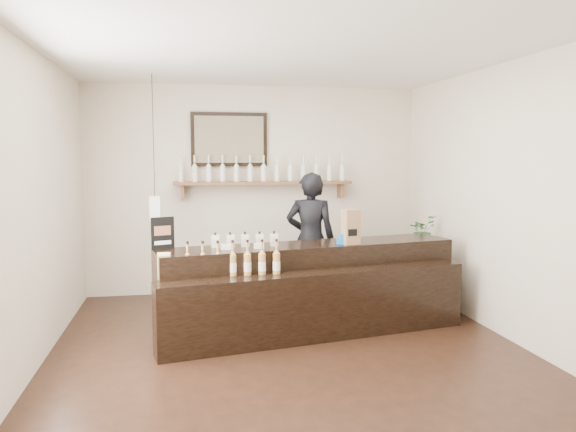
% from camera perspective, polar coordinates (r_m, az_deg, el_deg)
% --- Properties ---
extents(ground, '(5.00, 5.00, 0.00)m').
position_cam_1_polar(ground, '(5.54, 0.13, -13.45)').
color(ground, black).
rests_on(ground, ground).
extents(room_shell, '(5.00, 5.00, 5.00)m').
position_cam_1_polar(room_shell, '(5.22, 0.13, 4.45)').
color(room_shell, beige).
rests_on(room_shell, ground).
extents(back_wall_decor, '(2.66, 0.96, 1.69)m').
position_cam_1_polar(back_wall_decor, '(7.55, -4.34, 5.29)').
color(back_wall_decor, brown).
rests_on(back_wall_decor, ground).
extents(counter, '(3.32, 1.44, 1.07)m').
position_cam_1_polar(counter, '(6.03, 2.35, -7.57)').
color(counter, black).
rests_on(counter, ground).
extents(promo_sign, '(0.23, 0.09, 0.33)m').
position_cam_1_polar(promo_sign, '(5.81, -12.62, -1.72)').
color(promo_sign, black).
rests_on(promo_sign, counter).
extents(paper_bag, '(0.19, 0.16, 0.38)m').
position_cam_1_polar(paper_bag, '(6.04, 6.40, -1.10)').
color(paper_bag, brown).
rests_on(paper_bag, counter).
extents(tape_dispenser, '(0.14, 0.08, 0.11)m').
position_cam_1_polar(tape_dispenser, '(6.04, 5.57, -2.48)').
color(tape_dispenser, blue).
rests_on(tape_dispenser, counter).
extents(side_cabinet, '(0.44, 0.55, 0.73)m').
position_cam_1_polar(side_cabinet, '(7.40, 13.38, -5.69)').
color(side_cabinet, brown).
rests_on(side_cabinet, ground).
extents(potted_plant, '(0.45, 0.43, 0.38)m').
position_cam_1_polar(potted_plant, '(7.31, 13.49, -1.41)').
color(potted_plant, '#286630').
rests_on(potted_plant, side_cabinet).
extents(shopkeeper, '(0.78, 0.63, 1.88)m').
position_cam_1_polar(shopkeeper, '(6.91, 2.31, -1.53)').
color(shopkeeper, black).
rests_on(shopkeeper, ground).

